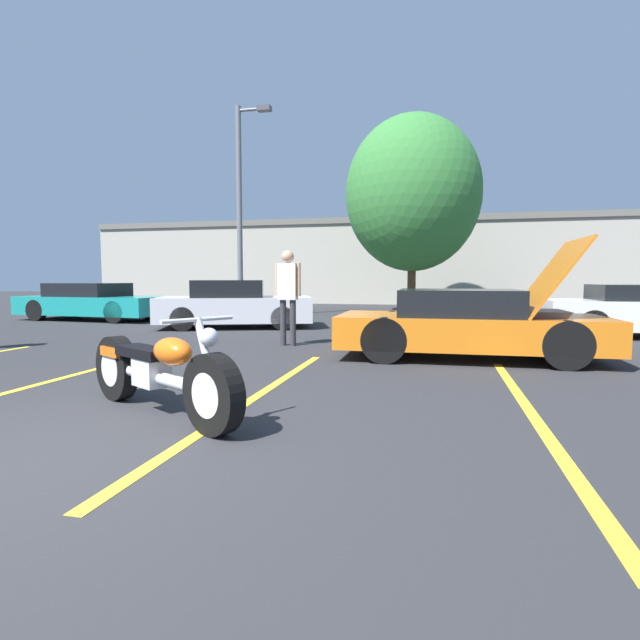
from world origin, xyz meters
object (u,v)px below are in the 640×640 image
object	(u,v)px
light_pole	(242,202)
parked_car_mid_row	(234,305)
motorcycle	(158,372)
parked_car_left_row	(93,302)
tree_background	(413,194)
spectator_by_show_car	(288,288)
show_car_hood_open	(470,324)

from	to	relation	value
light_pole	parked_car_mid_row	xyz separation A→B (m)	(1.05, -3.23, -3.24)
light_pole	motorcycle	size ratio (longest dim) A/B	3.10
parked_car_left_row	parked_car_mid_row	size ratio (longest dim) A/B	1.10
tree_background	spectator_by_show_car	bearing A→B (deg)	-100.07
show_car_hood_open	spectator_by_show_car	distance (m)	3.50
show_car_hood_open	parked_car_left_row	xyz separation A→B (m)	(-11.15, 5.21, -0.00)
show_car_hood_open	spectator_by_show_car	world-z (taller)	show_car_hood_open
tree_background	parked_car_left_row	bearing A→B (deg)	-147.94
tree_background	motorcycle	bearing A→B (deg)	-95.95
parked_car_left_row	parked_car_mid_row	distance (m)	5.45
parked_car_left_row	parked_car_mid_row	world-z (taller)	parked_car_mid_row
motorcycle	parked_car_left_row	world-z (taller)	parked_car_left_row
motorcycle	parked_car_mid_row	bearing A→B (deg)	138.24
light_pole	tree_background	world-z (taller)	tree_background
show_car_hood_open	parked_car_left_row	size ratio (longest dim) A/B	0.87
motorcycle	show_car_hood_open	size ratio (longest dim) A/B	0.53
motorcycle	spectator_by_show_car	size ratio (longest dim) A/B	1.21
light_pole	parked_car_left_row	bearing A→B (deg)	-154.56
motorcycle	parked_car_left_row	xyz separation A→B (m)	(-8.03, 9.44, 0.15)
motorcycle	parked_car_mid_row	world-z (taller)	parked_car_mid_row
tree_background	show_car_hood_open	distance (m)	12.02
show_car_hood_open	parked_car_mid_row	xyz separation A→B (m)	(-5.84, 4.00, 0.03)
tree_background	parked_car_mid_row	distance (m)	9.32
tree_background	spectator_by_show_car	distance (m)	11.12
light_pole	tree_background	bearing A→B (deg)	36.72
light_pole	motorcycle	world-z (taller)	light_pole
motorcycle	parked_car_mid_row	size ratio (longest dim) A/B	0.51
parked_car_mid_row	light_pole	bearing A→B (deg)	89.04
tree_background	parked_car_mid_row	world-z (taller)	tree_background
light_pole	parked_car_left_row	size ratio (longest dim) A/B	1.42
show_car_hood_open	parked_car_left_row	world-z (taller)	show_car_hood_open
tree_background	parked_car_mid_row	bearing A→B (deg)	-120.87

